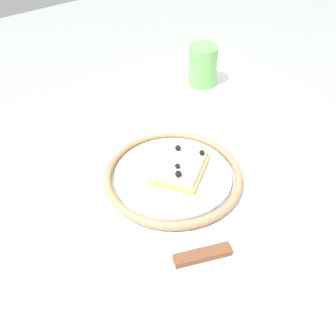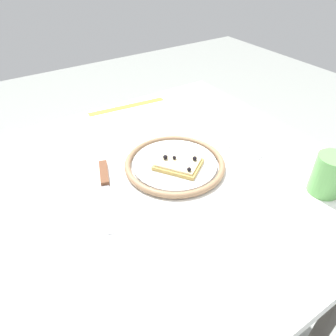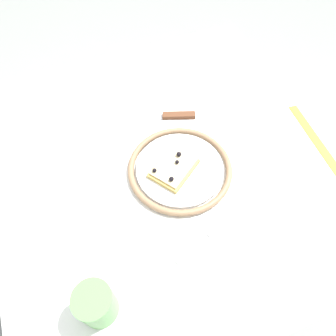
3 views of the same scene
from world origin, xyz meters
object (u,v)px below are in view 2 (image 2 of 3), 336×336
object	(u,v)px
dining_table	(162,206)
knife	(105,181)
plate	(175,164)
measuring_tape	(127,106)
pizza_slice_near	(179,164)
fork	(228,145)
cup	(328,175)

from	to	relation	value
dining_table	knife	xyz separation A→B (m)	(0.13, -0.05, 0.11)
dining_table	plate	size ratio (longest dim) A/B	3.56
dining_table	plate	distance (m)	0.12
knife	measuring_tape	world-z (taller)	knife
pizza_slice_near	plate	bearing A→B (deg)	-91.72
plate	fork	bearing A→B (deg)	179.33
dining_table	fork	bearing A→B (deg)	-176.44
fork	pizza_slice_near	bearing A→B (deg)	5.63
dining_table	cup	world-z (taller)	cup
pizza_slice_near	knife	distance (m)	0.18
plate	measuring_tape	world-z (taller)	plate
dining_table	plate	bearing A→B (deg)	-161.77
knife	cup	xyz separation A→B (m)	(-0.41, 0.30, 0.04)
knife	fork	world-z (taller)	knife
plate	measuring_tape	size ratio (longest dim) A/B	0.95
cup	measuring_tape	size ratio (longest dim) A/B	0.36
fork	cup	bearing A→B (deg)	102.04
measuring_tape	pizza_slice_near	bearing A→B (deg)	87.96
knife	dining_table	bearing A→B (deg)	157.30
fork	cup	distance (m)	0.27
plate	fork	world-z (taller)	plate
dining_table	plate	xyz separation A→B (m)	(-0.05, -0.02, 0.11)
pizza_slice_near	cup	distance (m)	0.34
dining_table	measuring_tape	world-z (taller)	measuring_tape
pizza_slice_near	dining_table	bearing A→B (deg)	-4.07
dining_table	pizza_slice_near	world-z (taller)	pizza_slice_near
pizza_slice_near	cup	world-z (taller)	cup
knife	plate	bearing A→B (deg)	168.18
plate	knife	xyz separation A→B (m)	(0.17, -0.04, -0.00)
dining_table	fork	xyz separation A→B (m)	(-0.23, -0.01, 0.10)
knife	cup	distance (m)	0.51
plate	measuring_tape	bearing A→B (deg)	-98.20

